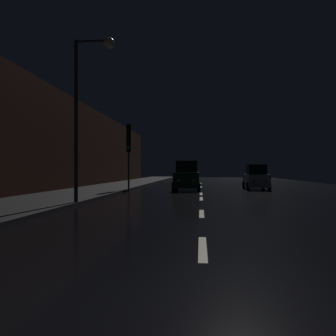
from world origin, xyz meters
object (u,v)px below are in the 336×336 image
object	(u,v)px
streetlamp_overhead	(87,94)
car_approaching_headlights	(187,177)
car_parked_right_far	(256,178)
traffic_light_far_left	(129,143)

from	to	relation	value
streetlamp_overhead	car_approaching_headlights	world-z (taller)	streetlamp_overhead
car_approaching_headlights	car_parked_right_far	size ratio (longest dim) A/B	1.14
car_approaching_headlights	streetlamp_overhead	bearing A→B (deg)	-17.39
car_parked_right_far	car_approaching_headlights	bearing A→B (deg)	107.01
traffic_light_far_left	streetlamp_overhead	world-z (taller)	streetlamp_overhead
traffic_light_far_left	car_approaching_headlights	size ratio (longest dim) A/B	1.09
car_approaching_headlights	car_parked_right_far	bearing A→B (deg)	107.01
traffic_light_far_left	car_parked_right_far	world-z (taller)	traffic_light_far_left
traffic_light_far_left	car_parked_right_far	xyz separation A→B (m)	(9.16, 3.43, -2.47)
traffic_light_far_left	car_approaching_headlights	bearing A→B (deg)	103.86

